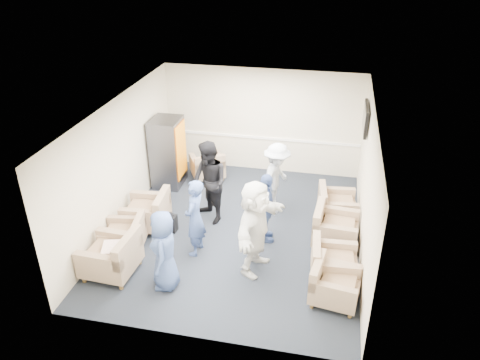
% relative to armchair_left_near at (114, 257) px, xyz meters
% --- Properties ---
extents(floor, '(6.00, 6.00, 0.00)m').
position_rel_armchair_left_near_xyz_m(floor, '(1.92, 1.81, -0.36)').
color(floor, '#1B212C').
rests_on(floor, ground).
extents(ceiling, '(6.00, 6.00, 0.00)m').
position_rel_armchair_left_near_xyz_m(ceiling, '(1.92, 1.81, 2.34)').
color(ceiling, silver).
rests_on(ceiling, back_wall).
extents(back_wall, '(5.00, 0.02, 2.70)m').
position_rel_armchair_left_near_xyz_m(back_wall, '(1.92, 4.81, 0.99)').
color(back_wall, beige).
rests_on(back_wall, floor).
extents(front_wall, '(5.00, 0.02, 2.70)m').
position_rel_armchair_left_near_xyz_m(front_wall, '(1.92, -1.19, 0.99)').
color(front_wall, beige).
rests_on(front_wall, floor).
extents(left_wall, '(0.02, 6.00, 2.70)m').
position_rel_armchair_left_near_xyz_m(left_wall, '(-0.58, 1.81, 0.99)').
color(left_wall, beige).
rests_on(left_wall, floor).
extents(right_wall, '(0.02, 6.00, 2.70)m').
position_rel_armchair_left_near_xyz_m(right_wall, '(4.42, 1.81, 0.99)').
color(right_wall, beige).
rests_on(right_wall, floor).
extents(chair_rail, '(4.98, 0.04, 0.06)m').
position_rel_armchair_left_near_xyz_m(chair_rail, '(1.92, 4.79, 0.54)').
color(chair_rail, white).
rests_on(chair_rail, back_wall).
extents(tv, '(0.10, 1.00, 0.58)m').
position_rel_armchair_left_near_xyz_m(tv, '(4.36, 3.61, 1.69)').
color(tv, black).
rests_on(tv, right_wall).
extents(armchair_left_near, '(0.95, 0.95, 0.72)m').
position_rel_armchair_left_near_xyz_m(armchair_left_near, '(0.00, 0.00, 0.00)').
color(armchair_left_near, '#91765D').
rests_on(armchair_left_near, floor).
extents(armchair_left_mid, '(0.88, 0.88, 0.62)m').
position_rel_armchair_left_near_xyz_m(armchair_left_mid, '(-0.09, 0.73, -0.05)').
color(armchair_left_mid, '#91765D').
rests_on(armchair_left_mid, floor).
extents(armchair_left_far, '(0.94, 0.94, 0.70)m').
position_rel_armchair_left_near_xyz_m(armchair_left_far, '(0.06, 1.57, -0.01)').
color(armchair_left_far, '#91765D').
rests_on(armchair_left_far, floor).
extents(armchair_right_near, '(0.89, 0.89, 0.63)m').
position_rel_armchair_left_near_xyz_m(armchair_right_near, '(3.93, 0.11, -0.05)').
color(armchair_right_near, '#91765D').
rests_on(armchair_right_near, floor).
extents(armchair_right_midnear, '(0.87, 0.87, 0.65)m').
position_rel_armchair_left_near_xyz_m(armchair_right_midnear, '(3.89, 0.64, -0.03)').
color(armchair_right_midnear, '#91765D').
rests_on(armchair_right_midnear, floor).
extents(armchair_right_midfar, '(0.92, 0.92, 0.69)m').
position_rel_armchair_left_near_xyz_m(armchair_right_midfar, '(3.87, 1.78, -0.02)').
color(armchair_right_midfar, '#91765D').
rests_on(armchair_right_midfar, floor).
extents(armchair_right_far, '(0.89, 0.89, 0.64)m').
position_rel_armchair_left_near_xyz_m(armchair_right_far, '(3.89, 2.72, -0.04)').
color(armchair_right_far, '#91765D').
rests_on(armchair_right_far, floor).
extents(armchair_corner, '(1.06, 1.06, 0.62)m').
position_rel_armchair_left_near_xyz_m(armchair_corner, '(0.68, 4.00, -0.05)').
color(armchair_corner, '#91765D').
rests_on(armchair_corner, floor).
extents(vending_machine, '(0.69, 0.81, 1.71)m').
position_rel_armchair_left_near_xyz_m(vending_machine, '(-0.18, 3.53, 0.49)').
color(vending_machine, '#4D4E55').
rests_on(vending_machine, floor).
extents(backpack, '(0.28, 0.21, 0.45)m').
position_rel_armchair_left_near_xyz_m(backpack, '(0.54, 1.53, -0.13)').
color(backpack, black).
rests_on(backpack, floor).
extents(pillow, '(0.43, 0.50, 0.12)m').
position_rel_armchair_left_near_xyz_m(pillow, '(-0.01, 0.00, 0.18)').
color(pillow, white).
rests_on(pillow, armchair_left_near).
extents(person_front_left, '(0.61, 0.82, 1.51)m').
position_rel_armchair_left_near_xyz_m(person_front_left, '(1.04, -0.11, 0.39)').
color(person_front_left, '#3B528E').
rests_on(person_front_left, floor).
extents(person_mid_left, '(0.42, 0.60, 1.58)m').
position_rel_armchair_left_near_xyz_m(person_mid_left, '(1.28, 0.94, 0.43)').
color(person_mid_left, '#3B528E').
rests_on(person_mid_left, floor).
extents(person_back_left, '(1.11, 1.11, 1.82)m').
position_rel_armchair_left_near_xyz_m(person_back_left, '(1.24, 2.13, 0.55)').
color(person_back_left, black).
rests_on(person_back_left, floor).
extents(person_back_right, '(0.81, 1.15, 1.63)m').
position_rel_armchair_left_near_xyz_m(person_back_right, '(2.58, 2.81, 0.45)').
color(person_back_right, white).
rests_on(person_back_right, floor).
extents(person_mid_right, '(0.56, 0.94, 1.49)m').
position_rel_armchair_left_near_xyz_m(person_mid_right, '(2.53, 1.63, 0.39)').
color(person_mid_right, '#3B528E').
rests_on(person_mid_right, floor).
extents(person_front_right, '(0.94, 1.78, 1.83)m').
position_rel_armchair_left_near_xyz_m(person_front_right, '(2.49, 0.67, 0.55)').
color(person_front_right, silver).
rests_on(person_front_right, floor).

